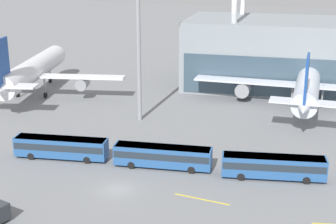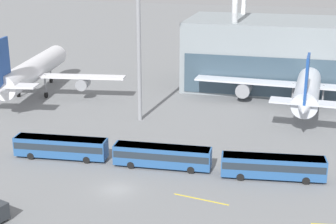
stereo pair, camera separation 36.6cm
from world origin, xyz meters
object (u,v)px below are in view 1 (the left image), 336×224
object	(u,v)px
airliner_at_gate_far	(308,82)
shuttle_bus_0	(61,146)
shuttle_bus_2	(274,166)
shuttle_bus_1	(163,155)
airliner_at_gate_near	(31,71)
floodlight_mast	(138,10)

from	to	relation	value
airliner_at_gate_far	shuttle_bus_0	xyz separation A→B (m)	(-33.98, -35.02, -2.83)
shuttle_bus_2	shuttle_bus_1	bearing A→B (deg)	174.01
airliner_at_gate_far	shuttle_bus_0	distance (m)	48.87
airliner_at_gate_near	shuttle_bus_0	bearing A→B (deg)	-153.60
airliner_at_gate_near	shuttle_bus_0	distance (m)	34.38
airliner_at_gate_far	shuttle_bus_1	distance (m)	39.79
shuttle_bus_0	shuttle_bus_2	bearing A→B (deg)	-3.64
airliner_at_gate_near	shuttle_bus_0	size ratio (longest dim) A/B	2.82
airliner_at_gate_far	shuttle_bus_0	world-z (taller)	airliner_at_gate_far
airliner_at_gate_far	shuttle_bus_1	size ratio (longest dim) A/B	3.26
airliner_at_gate_far	floodlight_mast	bearing A→B (deg)	122.19
airliner_at_gate_near	floodlight_mast	distance (m)	30.04
shuttle_bus_1	shuttle_bus_2	world-z (taller)	same
airliner_at_gate_far	shuttle_bus_2	size ratio (longest dim) A/B	3.24
airliner_at_gate_far	shuttle_bus_0	size ratio (longest dim) A/B	3.25
shuttle_bus_2	floodlight_mast	distance (m)	34.71
shuttle_bus_0	floodlight_mast	size ratio (longest dim) A/B	0.42
airliner_at_gate_near	floodlight_mast	bearing A→B (deg)	-117.78
shuttle_bus_2	floodlight_mast	world-z (taller)	floodlight_mast
shuttle_bus_1	shuttle_bus_2	distance (m)	14.72
airliner_at_gate_near	shuttle_bus_2	bearing A→B (deg)	-127.84
floodlight_mast	airliner_at_gate_far	bearing A→B (deg)	29.28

